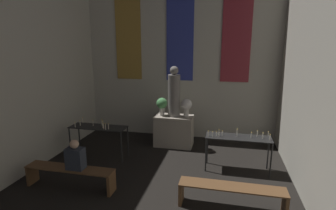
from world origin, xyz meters
TOP-DOWN VIEW (x-y plane):
  - wall_back at (0.00, 11.04)m, footprint 6.29×0.16m
  - altar at (0.00, 10.08)m, footprint 1.13×0.61m
  - statue at (0.00, 10.08)m, footprint 0.35×0.35m
  - flower_vase_left at (-0.37, 10.08)m, footprint 0.32×0.32m
  - flower_vase_right at (0.37, 10.08)m, footprint 0.32×0.32m
  - candle_rack_left at (-1.81, 8.84)m, footprint 1.53×0.51m
  - candle_rack_right at (1.81, 8.84)m, footprint 1.53×0.51m
  - pew_back_left at (-1.66, 7.22)m, footprint 1.93×0.36m
  - pew_back_right at (1.66, 7.22)m, footprint 1.93×0.36m
  - person_seated at (-1.50, 7.22)m, footprint 0.36×0.24m

SIDE VIEW (x-z plane):
  - pew_back_left at x=-1.66m, z-range 0.10..0.57m
  - pew_back_right at x=1.66m, z-range 0.10..0.57m
  - altar at x=0.00m, z-range 0.00..0.92m
  - person_seated at x=-1.50m, z-range 0.41..1.05m
  - candle_rack_right at x=1.81m, z-range 0.23..1.28m
  - candle_rack_left at x=-1.81m, z-range 0.23..1.28m
  - flower_vase_left at x=-0.37m, z-range 0.99..1.53m
  - flower_vase_right at x=0.37m, z-range 0.99..1.53m
  - statue at x=0.00m, z-range 0.87..2.34m
  - wall_back at x=0.00m, z-range 0.03..5.89m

